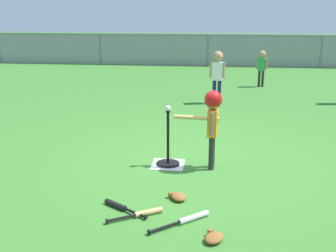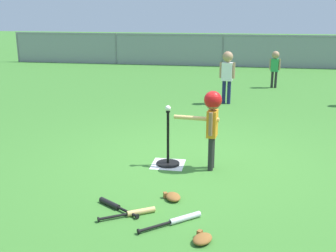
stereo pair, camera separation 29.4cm
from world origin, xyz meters
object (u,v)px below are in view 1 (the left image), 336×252
Objects in this scene: batting_tee at (168,156)px; fielder_deep_left at (217,70)px; spare_bat_black at (120,206)px; glove_by_plate at (214,237)px; glove_near_bats at (178,197)px; baseball_on_tee at (168,108)px; spare_bat_silver at (188,219)px; batter_child at (212,114)px; spare_bat_wood at (143,213)px; fielder_deep_right at (262,64)px.

batting_tee is 0.65× the size of fielder_deep_left.
spare_bat_black is 1.96× the size of glove_by_plate.
baseball_on_tee is at bearing 102.42° from glove_near_bats.
baseball_on_tee is at bearing 103.57° from spare_bat_silver.
fielder_deep_left is 4.32× the size of glove_by_plate.
glove_near_bats is at bearing 106.00° from spare_bat_silver.
glove_near_bats is (0.23, -1.06, -0.09)m from batting_tee.
batter_child is at bearing 70.67° from glove_near_bats.
baseball_on_tee is 0.13× the size of spare_bat_wood.
spare_bat_black is 1.96× the size of glove_near_bats.
fielder_deep_left is (0.08, 3.97, -0.01)m from batter_child.
spare_bat_silver is at bearing -14.78° from spare_bat_black.
batting_tee reaches higher than glove_near_bats.
fielder_deep_left reaches higher than batter_child.
batting_tee is 1.41m from spare_bat_black.
batting_tee is 4.01m from fielder_deep_left.
baseball_on_tee is 1.60m from spare_bat_black.
baseball_on_tee reaches higher than glove_by_plate.
spare_bat_silver is at bearing -8.57° from spare_bat_wood.
fielder_deep_left is 4.34× the size of glove_near_bats.
glove_near_bats is at bearing -77.58° from baseball_on_tee.
spare_bat_black is at bearing -153.37° from glove_near_bats.
spare_bat_silver is (-0.21, -1.49, -0.72)m from batter_child.
baseball_on_tee is at bearing 108.73° from glove_by_plate.
spare_bat_silver is at bearing -100.96° from fielder_deep_right.
fielder_deep_right is at bearing 73.01° from baseball_on_tee.
glove_near_bats is at bearing 52.42° from spare_bat_wood.
batter_child is 6.25m from fielder_deep_right.
fielder_deep_right is 1.67× the size of spare_bat_silver.
batter_child is 1.93× the size of spare_bat_wood.
batting_tee is 0.86m from batter_child.
batter_child reaches higher than baseball_on_tee.
batter_child is 3.98m from fielder_deep_left.
fielder_deep_left is at bearing 80.45° from baseball_on_tee.
fielder_deep_right is 7.77m from spare_bat_silver.
spare_bat_silver is (0.38, -1.56, -0.10)m from batting_tee.
batting_tee is 2.84× the size of glove_near_bats.
spare_bat_silver is 0.77m from spare_bat_black.
glove_near_bats reaches higher than spare_bat_black.
batting_tee is 10.25× the size of baseball_on_tee.
fielder_deep_right is (1.19, 2.14, -0.12)m from fielder_deep_left.
glove_by_plate is at bearing -71.27° from batting_tee.
glove_near_bats is (0.23, -1.06, -0.76)m from baseball_on_tee.
batter_child is at bearing 53.79° from spare_bat_black.
baseball_on_tee is 0.06× the size of fielder_deep_left.
glove_by_plate is at bearing -98.68° from fielder_deep_right.
baseball_on_tee is (0.00, 0.00, 0.67)m from batting_tee.
batter_child is 1.73m from spare_bat_wood.
glove_by_plate is at bearing -88.25° from batter_child.
baseball_on_tee is 1.78m from spare_bat_silver.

